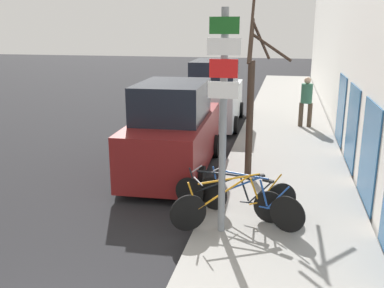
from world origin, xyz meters
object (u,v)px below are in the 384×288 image
(bicycle_0, at_px, (236,203))
(bicycle_2, at_px, (228,196))
(pedestrian_near, at_px, (306,98))
(parked_car_0, at_px, (174,132))
(bicycle_1, at_px, (248,200))
(street_tree, at_px, (252,100))
(parked_car_1, at_px, (215,96))
(signpost, at_px, (223,116))

(bicycle_0, distance_m, bicycle_2, 0.42)
(pedestrian_near, bearing_deg, parked_car_0, 61.25)
(bicycle_1, relative_size, street_tree, 0.50)
(bicycle_0, bearing_deg, street_tree, -30.76)
(bicycle_1, relative_size, parked_car_0, 0.44)
(bicycle_1, bearing_deg, pedestrian_near, 15.97)
(bicycle_2, bearing_deg, parked_car_0, 47.47)
(bicycle_2, bearing_deg, pedestrian_near, 1.91)
(parked_car_1, xyz_separation_m, pedestrian_near, (3.43, -0.33, 0.08))
(parked_car_0, bearing_deg, parked_car_1, 86.49)
(bicycle_2, height_order, pedestrian_near, pedestrian_near)
(bicycle_0, relative_size, parked_car_0, 0.46)
(signpost, xyz_separation_m, bicycle_2, (0.02, 0.72, -1.75))
(signpost, height_order, parked_car_1, signpost)
(bicycle_0, xyz_separation_m, parked_car_1, (-1.89, 8.97, 0.57))
(signpost, relative_size, street_tree, 0.93)
(signpost, bearing_deg, pedestrian_near, 78.93)
(street_tree, bearing_deg, parked_car_0, 172.28)
(bicycle_2, relative_size, pedestrian_near, 1.23)
(bicycle_0, xyz_separation_m, bicycle_1, (0.20, 0.20, -0.01))
(bicycle_1, relative_size, pedestrian_near, 1.15)
(bicycle_1, bearing_deg, bicycle_2, 92.09)
(parked_car_0, distance_m, pedestrian_near, 6.60)
(parked_car_0, relative_size, pedestrian_near, 2.62)
(bicycle_0, relative_size, bicycle_2, 0.98)
(bicycle_0, distance_m, bicycle_1, 0.29)
(bicycle_2, bearing_deg, bicycle_0, -138.40)
(bicycle_2, relative_size, parked_car_1, 0.46)
(bicycle_2, distance_m, street_tree, 2.86)
(bicycle_2, xyz_separation_m, parked_car_0, (-1.80, 2.70, 0.56))
(bicycle_1, height_order, parked_car_1, parked_car_1)
(signpost, distance_m, bicycle_2, 1.89)
(pedestrian_near, bearing_deg, bicycle_2, 81.77)
(pedestrian_near, height_order, street_tree, street_tree)
(pedestrian_near, distance_m, street_tree, 6.10)
(bicycle_1, bearing_deg, bicycle_0, 159.90)
(bicycle_0, xyz_separation_m, pedestrian_near, (1.54, 8.64, 0.65))
(parked_car_1, bearing_deg, parked_car_0, -93.10)
(bicycle_0, distance_m, parked_car_1, 9.19)
(bicycle_0, xyz_separation_m, bicycle_2, (-0.20, 0.37, -0.03))
(bicycle_2, bearing_deg, parked_car_1, 24.93)
(bicycle_0, distance_m, street_tree, 3.16)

